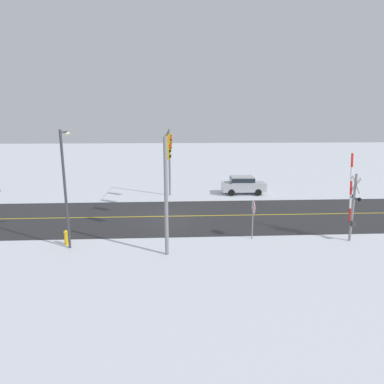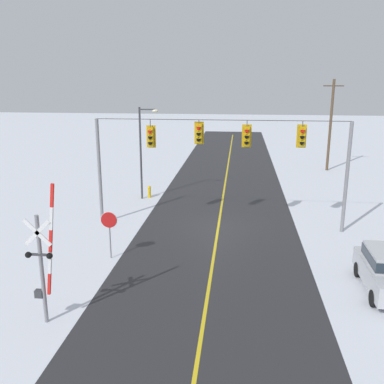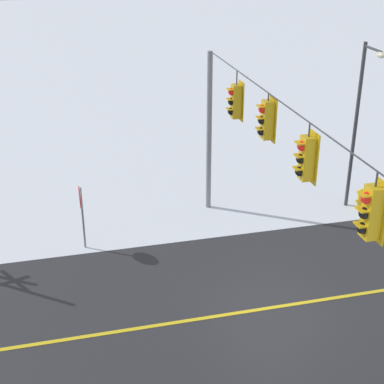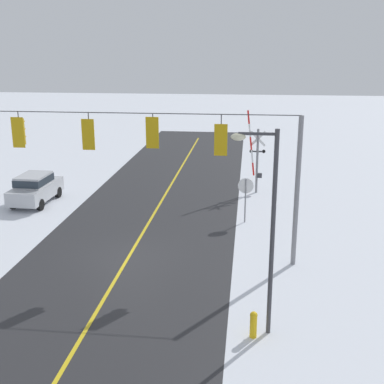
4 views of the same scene
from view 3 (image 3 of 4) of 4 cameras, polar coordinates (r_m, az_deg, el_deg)
ground_plane at (r=17.78m, az=7.75°, el=-11.15°), size 160.00×160.00×0.00m
signal_span at (r=15.51m, az=8.78°, el=1.92°), size 14.20×0.47×6.22m
stop_sign at (r=20.15m, az=-10.79°, el=-1.12°), size 0.80×0.09×2.35m
streetlamp_near at (r=22.83m, az=16.07°, el=7.41°), size 1.39×0.28×6.50m
fire_hydrant at (r=23.99m, az=16.09°, el=-0.62°), size 0.24×0.31×0.88m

